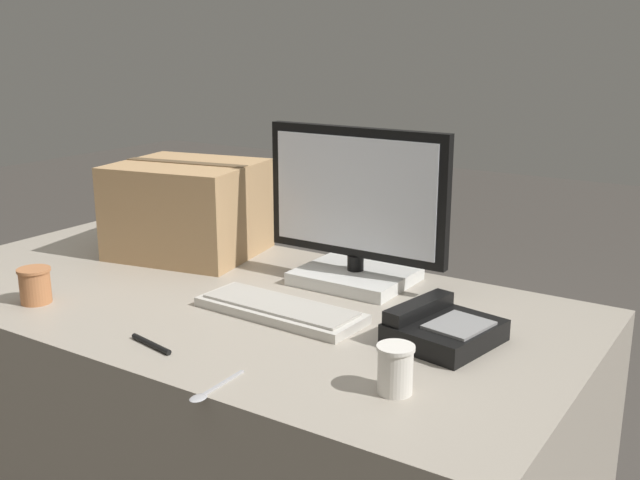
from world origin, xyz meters
The scene contains 9 objects.
office_desk centered at (0.00, 0.00, 0.36)m, with size 1.80×0.90×0.71m.
monitor centered at (0.22, 0.27, 0.89)m, with size 0.52×0.25×0.41m.
keyboard centered at (0.20, -0.04, 0.73)m, with size 0.42×0.16×0.03m.
desk_phone centered at (0.59, 0.02, 0.74)m, with size 0.23×0.25×0.08m.
paper_cup_left centered at (-0.36, -0.30, 0.76)m, with size 0.08×0.08×0.09m.
paper_cup_right centered at (0.61, -0.25, 0.76)m, with size 0.07×0.07×0.09m.
spoon centered at (0.32, -0.43, 0.71)m, with size 0.03×0.15×0.00m.
cardboard_box centered at (-0.34, 0.24, 0.85)m, with size 0.46×0.42×0.28m.
pen_marker centered at (0.08, -0.34, 0.72)m, with size 0.13×0.04×0.01m.
Camera 1 is at (1.18, -1.38, 1.35)m, focal length 42.00 mm.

